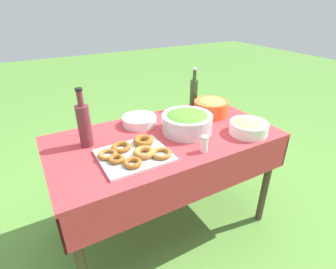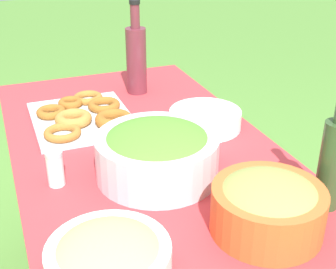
{
  "view_description": "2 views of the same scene",
  "coord_description": "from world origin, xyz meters",
  "px_view_note": "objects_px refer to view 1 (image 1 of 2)",
  "views": [
    {
      "loc": [
        0.71,
        1.3,
        1.54
      ],
      "look_at": [
        0.01,
        0.07,
        0.8
      ],
      "focal_mm": 28.0,
      "sensor_mm": 36.0,
      "label": 1
    },
    {
      "loc": [
        -1.18,
        0.39,
        1.42
      ],
      "look_at": [
        -0.0,
        -0.07,
        0.79
      ],
      "focal_mm": 50.0,
      "sensor_mm": 36.0,
      "label": 2
    }
  ],
  "objects_px": {
    "salad_bowl": "(187,121)",
    "pasta_bowl": "(249,127)",
    "olive_bowl": "(211,106)",
    "donut_platter": "(135,153)",
    "wine_bottle": "(84,124)",
    "olive_oil_bottle": "(194,92)",
    "plate_stack": "(140,121)"
  },
  "relations": [
    {
      "from": "plate_stack",
      "to": "wine_bottle",
      "type": "height_order",
      "value": "wine_bottle"
    },
    {
      "from": "plate_stack",
      "to": "olive_bowl",
      "type": "xyz_separation_m",
      "value": [
        -0.53,
        0.1,
        0.04
      ]
    },
    {
      "from": "salad_bowl",
      "to": "pasta_bowl",
      "type": "relative_size",
      "value": 1.35
    },
    {
      "from": "salad_bowl",
      "to": "olive_oil_bottle",
      "type": "bearing_deg",
      "value": -130.05
    },
    {
      "from": "pasta_bowl",
      "to": "donut_platter",
      "type": "height_order",
      "value": "pasta_bowl"
    },
    {
      "from": "pasta_bowl",
      "to": "plate_stack",
      "type": "xyz_separation_m",
      "value": [
        0.56,
        -0.47,
        -0.02
      ]
    },
    {
      "from": "salad_bowl",
      "to": "olive_bowl",
      "type": "distance_m",
      "value": 0.34
    },
    {
      "from": "salad_bowl",
      "to": "plate_stack",
      "type": "relative_size",
      "value": 1.4
    },
    {
      "from": "plate_stack",
      "to": "donut_platter",
      "type": "bearing_deg",
      "value": 62.48
    },
    {
      "from": "pasta_bowl",
      "to": "plate_stack",
      "type": "height_order",
      "value": "pasta_bowl"
    },
    {
      "from": "pasta_bowl",
      "to": "donut_platter",
      "type": "xyz_separation_m",
      "value": [
        0.74,
        -0.11,
        -0.03
      ]
    },
    {
      "from": "salad_bowl",
      "to": "olive_oil_bottle",
      "type": "distance_m",
      "value": 0.44
    },
    {
      "from": "wine_bottle",
      "to": "olive_oil_bottle",
      "type": "bearing_deg",
      "value": -167.9
    },
    {
      "from": "donut_platter",
      "to": "olive_bowl",
      "type": "xyz_separation_m",
      "value": [
        -0.72,
        -0.26,
        0.05
      ]
    },
    {
      "from": "pasta_bowl",
      "to": "plate_stack",
      "type": "relative_size",
      "value": 1.04
    },
    {
      "from": "pasta_bowl",
      "to": "wine_bottle",
      "type": "xyz_separation_m",
      "value": [
        0.94,
        -0.36,
        0.09
      ]
    },
    {
      "from": "plate_stack",
      "to": "salad_bowl",
      "type": "bearing_deg",
      "value": 132.27
    },
    {
      "from": "plate_stack",
      "to": "olive_oil_bottle",
      "type": "distance_m",
      "value": 0.52
    },
    {
      "from": "olive_oil_bottle",
      "to": "wine_bottle",
      "type": "xyz_separation_m",
      "value": [
        0.89,
        0.19,
        0.01
      ]
    },
    {
      "from": "pasta_bowl",
      "to": "olive_oil_bottle",
      "type": "relative_size",
      "value": 0.77
    },
    {
      "from": "donut_platter",
      "to": "olive_bowl",
      "type": "relative_size",
      "value": 1.6
    },
    {
      "from": "salad_bowl",
      "to": "pasta_bowl",
      "type": "bearing_deg",
      "value": 146.38
    },
    {
      "from": "wine_bottle",
      "to": "olive_bowl",
      "type": "xyz_separation_m",
      "value": [
        -0.92,
        -0.01,
        -0.07
      ]
    },
    {
      "from": "salad_bowl",
      "to": "olive_oil_bottle",
      "type": "height_order",
      "value": "olive_oil_bottle"
    },
    {
      "from": "olive_oil_bottle",
      "to": "olive_bowl",
      "type": "relative_size",
      "value": 1.25
    },
    {
      "from": "salad_bowl",
      "to": "olive_oil_bottle",
      "type": "xyz_separation_m",
      "value": [
        -0.28,
        -0.33,
        0.05
      ]
    },
    {
      "from": "salad_bowl",
      "to": "donut_platter",
      "type": "height_order",
      "value": "salad_bowl"
    },
    {
      "from": "salad_bowl",
      "to": "donut_platter",
      "type": "relative_size",
      "value": 0.81
    },
    {
      "from": "plate_stack",
      "to": "olive_bowl",
      "type": "relative_size",
      "value": 0.93
    },
    {
      "from": "pasta_bowl",
      "to": "salad_bowl",
      "type": "bearing_deg",
      "value": -33.62
    },
    {
      "from": "donut_platter",
      "to": "olive_oil_bottle",
      "type": "height_order",
      "value": "olive_oil_bottle"
    },
    {
      "from": "plate_stack",
      "to": "olive_bowl",
      "type": "bearing_deg",
      "value": 169.19
    }
  ]
}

